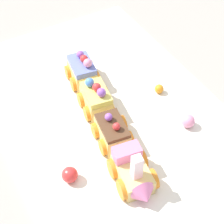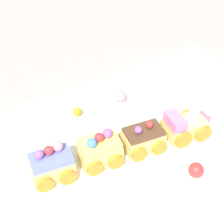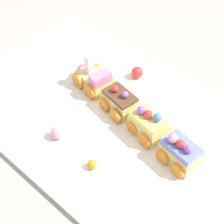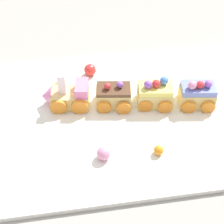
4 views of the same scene
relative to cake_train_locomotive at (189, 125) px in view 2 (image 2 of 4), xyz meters
The scene contains 9 objects.
ground_plane 0.15m from the cake_train_locomotive, 159.30° to the left, with size 10.00×10.00×0.00m, color gray.
display_board 0.15m from the cake_train_locomotive, 159.30° to the left, with size 0.80×0.46×0.01m, color white.
cake_train_locomotive is the anchor object (origin of this frame).
cake_car_chocolate 0.11m from the cake_train_locomotive, behind, with size 0.09×0.08×0.06m.
cake_car_lemon 0.20m from the cake_train_locomotive, behind, with size 0.09×0.08×0.07m.
cake_car_blueberry 0.30m from the cake_train_locomotive, behind, with size 0.09×0.08×0.07m.
gumball_orange 0.25m from the cake_train_locomotive, 134.61° to the left, with size 0.02×0.02×0.02m, color orange.
gumball_pink 0.18m from the cake_train_locomotive, 109.85° to the left, with size 0.03×0.03×0.03m, color pink.
gumball_red 0.12m from the cake_train_locomotive, 123.05° to the right, with size 0.03×0.03×0.03m, color red.
Camera 2 is at (-0.31, -0.46, 0.57)m, focal length 60.00 mm.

